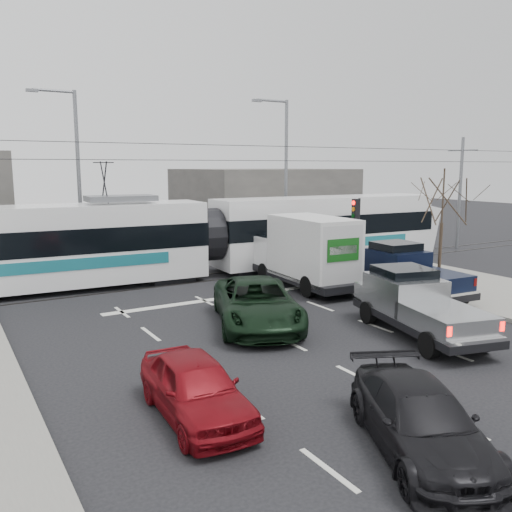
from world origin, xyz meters
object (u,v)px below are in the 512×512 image
street_lamp_near (283,168)px  street_lamp_far (75,168)px  traffic_signal (357,220)px  red_car (195,387)px  tram (207,236)px  navy_pickup (406,271)px  dark_car (420,420)px  bare_tree (443,201)px  silver_pickup (415,303)px  green_car (257,303)px  box_truck (306,252)px

street_lamp_near → street_lamp_far: same height
traffic_signal → red_car: size_ratio=0.92×
street_lamp_near → tram: bearing=-152.3°
navy_pickup → tram: bearing=125.3°
street_lamp_near → tram: (-6.71, -3.52, -3.20)m
dark_car → tram: bearing=102.2°
bare_tree → red_car: (-13.75, -5.47, -3.13)m
red_car → silver_pickup: bearing=15.8°
bare_tree → green_car: size_ratio=0.91×
box_truck → green_car: size_ratio=1.15×
street_lamp_near → traffic_signal: bearing=-96.4°
silver_pickup → traffic_signal: bearing=75.2°
bare_tree → street_lamp_far: street_lamp_far is taller
red_car → dark_car: (2.96, -3.42, -0.03)m
box_truck → dark_car: (-6.37, -12.35, -0.91)m
tram → navy_pickup: (4.92, -8.12, -0.84)m
street_lamp_near → box_truck: (-4.13, -8.04, -3.57)m
tram → box_truck: (2.57, -4.52, -0.37)m
street_lamp_near → green_car: size_ratio=1.63×
silver_pickup → green_car: bearing=154.2°
street_lamp_far → silver_pickup: 18.79m
navy_pickup → dark_car: 12.36m
navy_pickup → dark_car: (-8.71, -8.75, -0.44)m
box_truck → bare_tree: bearing=-34.5°
tram → green_car: (-2.24, -8.42, -1.15)m
bare_tree → box_truck: (-4.42, 3.46, -2.25)m
tram → navy_pickup: bearing=-55.7°
box_truck → silver_pickup: bearing=-94.1°
bare_tree → tram: tram is taller
street_lamp_near → silver_pickup: (-5.09, -15.18, -4.12)m
box_truck → navy_pickup: (2.34, -3.60, -0.47)m
box_truck → red_car: box_truck is taller
navy_pickup → red_car: (-11.68, -5.33, -0.40)m
red_car → green_car: bearing=51.9°
street_lamp_near → red_car: size_ratio=2.31×
traffic_signal → navy_pickup: (-0.95, -4.14, -1.67)m
traffic_signal → red_car: (-12.63, -9.47, -2.08)m
traffic_signal → tram: (-5.86, 3.99, -0.83)m
box_truck → red_car: size_ratio=1.63×
traffic_signal → silver_pickup: (-4.24, -7.67, -1.75)m
traffic_signal → street_lamp_far: street_lamp_far is taller
bare_tree → street_lamp_near: 11.58m
traffic_signal → box_truck: (-3.29, -0.54, -1.20)m
tram → red_car: bearing=-113.5°
bare_tree → red_car: 15.13m
tram → dark_car: 17.35m
traffic_signal → street_lamp_near: street_lamp_near is taller
street_lamp_far → green_car: street_lamp_far is taller
silver_pickup → street_lamp_near: bearing=85.7°
tram → navy_pickup: tram is taller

